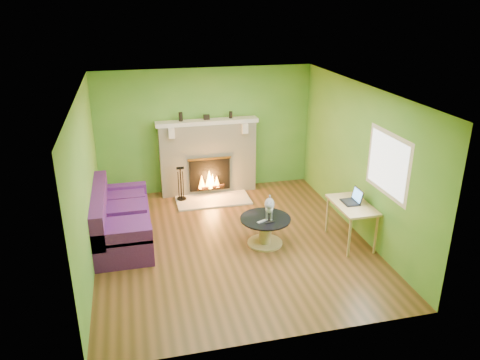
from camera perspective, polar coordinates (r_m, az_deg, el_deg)
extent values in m
plane|color=#533617|center=(8.08, -0.96, -7.60)|extent=(5.00, 5.00, 0.00)
plane|color=white|center=(7.18, -1.09, 10.82)|extent=(5.00, 5.00, 0.00)
plane|color=#4C912F|center=(9.87, -4.20, 6.03)|extent=(5.00, 0.00, 5.00)
plane|color=#4C912F|center=(5.35, 4.90, -8.15)|extent=(5.00, 0.00, 5.00)
plane|color=#4C912F|center=(7.41, -18.25, -0.42)|extent=(0.00, 5.00, 5.00)
plane|color=#4C912F|center=(8.29, 14.36, 2.31)|extent=(0.00, 5.00, 5.00)
plane|color=silver|center=(7.47, 17.59, 1.86)|extent=(0.00, 1.20, 1.20)
plane|color=white|center=(7.46, 17.54, 1.86)|extent=(0.00, 1.06, 1.06)
cube|color=beige|center=(9.87, -3.94, 2.69)|extent=(2.00, 0.35, 1.50)
cube|color=black|center=(9.80, -3.71, 0.62)|extent=(0.85, 0.03, 0.68)
cube|color=#C58731|center=(9.67, -3.75, 2.60)|extent=(0.91, 0.02, 0.04)
cylinder|color=black|center=(9.87, -3.63, -0.96)|extent=(0.55, 0.07, 0.07)
cube|color=silver|center=(9.61, -4.03, 7.09)|extent=(2.10, 0.28, 0.08)
cube|color=silver|center=(9.38, -8.36, 5.66)|extent=(0.12, 0.10, 0.20)
cube|color=silver|center=(9.62, 0.61, 6.29)|extent=(0.12, 0.10, 0.20)
cube|color=beige|center=(9.66, -3.30, -2.42)|extent=(1.50, 0.75, 0.03)
cube|color=silver|center=(9.61, -4.03, 7.09)|extent=(2.10, 0.28, 0.08)
cube|color=#461759|center=(8.33, -14.07, -5.56)|extent=(0.93, 2.05, 0.46)
cube|color=#461759|center=(8.18, -16.73, -3.26)|extent=(0.21, 2.05, 0.58)
cube|color=#461759|center=(7.37, -14.22, -6.73)|extent=(0.93, 0.21, 0.23)
cube|color=#461759|center=(9.05, -14.28, -1.28)|extent=(0.93, 0.21, 0.23)
cube|color=#461759|center=(7.68, -13.84, -5.51)|extent=(0.74, 0.55, 0.13)
cube|color=#461759|center=(8.29, -13.90, -3.39)|extent=(0.74, 0.55, 0.13)
cube|color=#461759|center=(8.83, -13.93, -1.84)|extent=(0.74, 0.55, 0.13)
cylinder|color=tan|center=(8.05, 3.05, -7.63)|extent=(0.60, 0.60, 0.03)
cylinder|color=tan|center=(7.94, 3.08, -6.22)|extent=(0.21, 0.21, 0.41)
cylinder|color=black|center=(7.84, 3.12, -4.75)|extent=(0.85, 0.85, 0.03)
cube|color=tan|center=(7.99, 13.55, -2.98)|extent=(0.56, 0.97, 0.04)
cylinder|color=tan|center=(7.71, 13.19, -6.90)|extent=(0.04, 0.04, 0.68)
cylinder|color=tan|center=(7.91, 16.24, -6.43)|extent=(0.04, 0.04, 0.68)
cylinder|color=tan|center=(8.40, 10.60, -4.18)|extent=(0.04, 0.04, 0.68)
cylinder|color=tan|center=(8.59, 13.45, -3.82)|extent=(0.04, 0.04, 0.68)
cube|color=#97979A|center=(7.70, 2.66, -5.06)|extent=(0.17, 0.11, 0.02)
cube|color=black|center=(7.68, 3.64, -5.17)|extent=(0.17, 0.08, 0.02)
cylinder|color=black|center=(9.54, -7.24, 7.66)|extent=(0.08, 0.08, 0.18)
cylinder|color=black|center=(9.71, -1.14, 7.95)|extent=(0.07, 0.07, 0.14)
cube|color=black|center=(9.62, -4.10, 7.65)|extent=(0.12, 0.08, 0.10)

